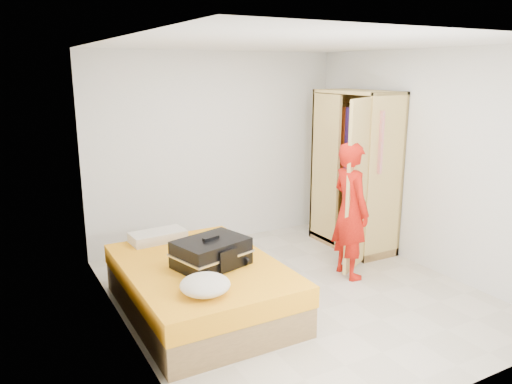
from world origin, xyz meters
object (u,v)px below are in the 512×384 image
round_cushion (205,285)px  wardrobe (355,176)px  bed (201,287)px  suitcase (211,253)px  person (350,210)px

round_cushion → wardrobe: bearing=26.4°
bed → suitcase: size_ratio=2.55×
person → round_cushion: (-2.08, -0.64, -0.21)m
round_cushion → suitcase: bearing=61.0°
bed → person: bearing=-0.3°
bed → wardrobe: bearing=15.7°
round_cushion → bed: bearing=70.7°
wardrobe → bed: bearing=-164.3°
person → round_cushion: 2.19m
suitcase → round_cushion: size_ratio=1.83×
bed → round_cushion: size_ratio=4.66×
person → suitcase: person is taller
suitcase → round_cushion: (-0.30, -0.55, -0.05)m
bed → suitcase: suitcase is taller
wardrobe → suitcase: 2.59m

